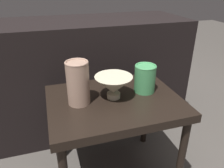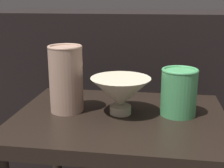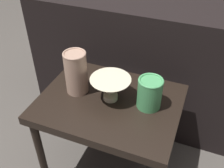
% 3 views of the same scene
% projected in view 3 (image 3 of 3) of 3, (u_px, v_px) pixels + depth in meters
% --- Properties ---
extents(ground_plane, '(8.00, 8.00, 0.00)m').
position_uv_depth(ground_plane, '(110.00, 166.00, 1.45)').
color(ground_plane, '#4C4742').
extents(table, '(0.62, 0.47, 0.49)m').
position_uv_depth(table, '(110.00, 110.00, 1.19)').
color(table, black).
rests_on(table, ground_plane).
extents(couch_backdrop, '(1.28, 0.50, 0.76)m').
position_uv_depth(couch_backdrop, '(143.00, 58.00, 1.62)').
color(couch_backdrop, black).
rests_on(couch_backdrop, ground_plane).
extents(bowl, '(0.18, 0.18, 0.11)m').
position_uv_depth(bowl, '(111.00, 87.00, 1.12)').
color(bowl, beige).
rests_on(bowl, table).
extents(vase_textured_left, '(0.10, 0.10, 0.20)m').
position_uv_depth(vase_textured_left, '(76.00, 72.00, 1.15)').
color(vase_textured_left, tan).
rests_on(vase_textured_left, table).
extents(vase_colorful_right, '(0.10, 0.10, 0.14)m').
position_uv_depth(vase_colorful_right, '(150.00, 93.00, 1.08)').
color(vase_colorful_right, '#47995B').
rests_on(vase_colorful_right, table).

